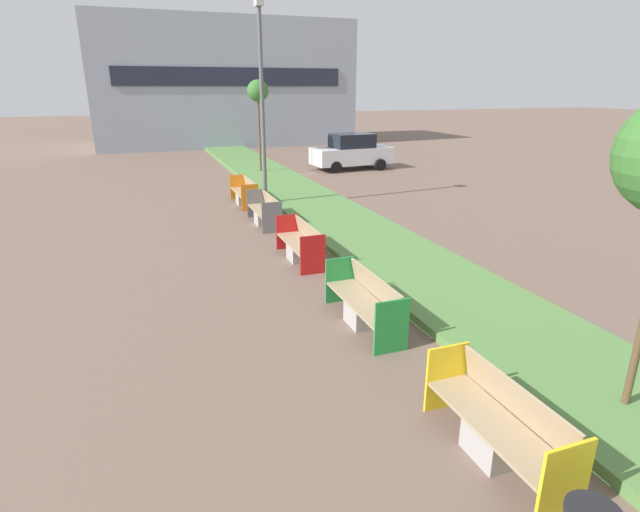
{
  "coord_description": "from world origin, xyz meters",
  "views": [
    {
      "loc": [
        -2.69,
        3.22,
        4.17
      ],
      "look_at": [
        0.9,
        13.09,
        0.6
      ],
      "focal_mm": 28.0,
      "sensor_mm": 36.0,
      "label": 1
    }
  ],
  "objects_px": {
    "sapling_tree_far": "(258,92)",
    "street_lamp_post": "(262,98)",
    "bench_grey_frame": "(265,213)",
    "bench_yellow_frame": "(498,429)",
    "bench_red_frame": "(301,246)",
    "bench_orange_frame": "(245,194)",
    "parked_car_distant": "(352,152)",
    "bench_green_frame": "(365,305)"
  },
  "relations": [
    {
      "from": "bench_red_frame",
      "to": "parked_car_distant",
      "type": "bearing_deg",
      "value": 61.68
    },
    {
      "from": "bench_grey_frame",
      "to": "sapling_tree_far",
      "type": "distance_m",
      "value": 10.3
    },
    {
      "from": "bench_yellow_frame",
      "to": "bench_grey_frame",
      "type": "height_order",
      "value": "same"
    },
    {
      "from": "bench_yellow_frame",
      "to": "parked_car_distant",
      "type": "bearing_deg",
      "value": 71.09
    },
    {
      "from": "bench_orange_frame",
      "to": "parked_car_distant",
      "type": "relative_size",
      "value": 0.51
    },
    {
      "from": "bench_red_frame",
      "to": "parked_car_distant",
      "type": "height_order",
      "value": "parked_car_distant"
    },
    {
      "from": "bench_yellow_frame",
      "to": "bench_green_frame",
      "type": "bearing_deg",
      "value": 89.97
    },
    {
      "from": "bench_green_frame",
      "to": "parked_car_distant",
      "type": "distance_m",
      "value": 18.4
    },
    {
      "from": "bench_green_frame",
      "to": "bench_grey_frame",
      "type": "bearing_deg",
      "value": 90.01
    },
    {
      "from": "bench_orange_frame",
      "to": "bench_red_frame",
      "type": "bearing_deg",
      "value": -90.01
    },
    {
      "from": "street_lamp_post",
      "to": "bench_orange_frame",
      "type": "bearing_deg",
      "value": 130.16
    },
    {
      "from": "bench_yellow_frame",
      "to": "street_lamp_post",
      "type": "xyz_separation_m",
      "value": [
        0.61,
        13.6,
        3.43
      ]
    },
    {
      "from": "sapling_tree_far",
      "to": "street_lamp_post",
      "type": "bearing_deg",
      "value": -102.15
    },
    {
      "from": "bench_green_frame",
      "to": "bench_red_frame",
      "type": "xyz_separation_m",
      "value": [
        -0.0,
        3.83,
        -0.0
      ]
    },
    {
      "from": "bench_grey_frame",
      "to": "sapling_tree_far",
      "type": "xyz_separation_m",
      "value": [
        2.13,
        9.42,
        3.56
      ]
    },
    {
      "from": "bench_red_frame",
      "to": "bench_grey_frame",
      "type": "relative_size",
      "value": 1.0
    },
    {
      "from": "bench_grey_frame",
      "to": "street_lamp_post",
      "type": "relative_size",
      "value": 0.31
    },
    {
      "from": "bench_grey_frame",
      "to": "street_lamp_post",
      "type": "distance_m",
      "value": 4.21
    },
    {
      "from": "bench_grey_frame",
      "to": "street_lamp_post",
      "type": "xyz_separation_m",
      "value": [
        0.61,
        2.35,
        3.43
      ]
    },
    {
      "from": "bench_red_frame",
      "to": "parked_car_distant",
      "type": "xyz_separation_m",
      "value": [
        7.08,
        13.14,
        0.54
      ]
    },
    {
      "from": "bench_green_frame",
      "to": "bench_grey_frame",
      "type": "relative_size",
      "value": 1.06
    },
    {
      "from": "bench_red_frame",
      "to": "street_lamp_post",
      "type": "height_order",
      "value": "street_lamp_post"
    },
    {
      "from": "bench_red_frame",
      "to": "street_lamp_post",
      "type": "bearing_deg",
      "value": 84.24
    },
    {
      "from": "bench_grey_frame",
      "to": "bench_orange_frame",
      "type": "distance_m",
      "value": 3.08
    },
    {
      "from": "street_lamp_post",
      "to": "sapling_tree_far",
      "type": "height_order",
      "value": "street_lamp_post"
    },
    {
      "from": "bench_green_frame",
      "to": "sapling_tree_far",
      "type": "height_order",
      "value": "sapling_tree_far"
    },
    {
      "from": "bench_yellow_frame",
      "to": "sapling_tree_far",
      "type": "distance_m",
      "value": 21.08
    },
    {
      "from": "street_lamp_post",
      "to": "sapling_tree_far",
      "type": "distance_m",
      "value": 7.23
    },
    {
      "from": "parked_car_distant",
      "to": "sapling_tree_far",
      "type": "bearing_deg",
      "value": 176.7
    },
    {
      "from": "bench_green_frame",
      "to": "parked_car_distant",
      "type": "xyz_separation_m",
      "value": [
        7.08,
        16.98,
        0.54
      ]
    },
    {
      "from": "bench_yellow_frame",
      "to": "street_lamp_post",
      "type": "height_order",
      "value": "street_lamp_post"
    },
    {
      "from": "bench_grey_frame",
      "to": "sapling_tree_far",
      "type": "height_order",
      "value": "sapling_tree_far"
    },
    {
      "from": "bench_yellow_frame",
      "to": "bench_grey_frame",
      "type": "distance_m",
      "value": 11.24
    },
    {
      "from": "bench_yellow_frame",
      "to": "parked_car_distant",
      "type": "height_order",
      "value": "parked_car_distant"
    },
    {
      "from": "bench_orange_frame",
      "to": "parked_car_distant",
      "type": "xyz_separation_m",
      "value": [
        7.08,
        6.35,
        0.54
      ]
    },
    {
      "from": "bench_grey_frame",
      "to": "parked_car_distant",
      "type": "relative_size",
      "value": 0.5
    },
    {
      "from": "bench_yellow_frame",
      "to": "bench_red_frame",
      "type": "xyz_separation_m",
      "value": [
        0.0,
        7.53,
        0.0
      ]
    },
    {
      "from": "bench_orange_frame",
      "to": "parked_car_distant",
      "type": "distance_m",
      "value": 9.53
    },
    {
      "from": "bench_green_frame",
      "to": "sapling_tree_far",
      "type": "relative_size",
      "value": 0.5
    },
    {
      "from": "bench_yellow_frame",
      "to": "bench_green_frame",
      "type": "distance_m",
      "value": 3.7
    },
    {
      "from": "bench_red_frame",
      "to": "parked_car_distant",
      "type": "distance_m",
      "value": 14.94
    },
    {
      "from": "bench_grey_frame",
      "to": "bench_yellow_frame",
      "type": "bearing_deg",
      "value": -90.0
    }
  ]
}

